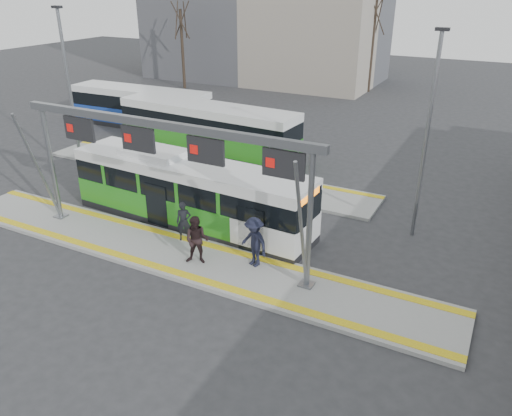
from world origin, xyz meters
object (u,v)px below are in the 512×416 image
Objects in this scene: passenger_b at (197,240)px; passenger_c at (254,242)px; hero_bus at (190,193)px; passenger_a at (184,221)px; gantry at (163,149)px.

passenger_c reaches higher than passenger_b.
hero_bus is 5.84× the size of passenger_c.
passenger_a is 1.97m from passenger_b.
passenger_b is 2.14m from passenger_c.
gantry is at bearing -129.92° from passenger_a.
hero_bus is at bearing 82.91° from passenger_a.
gantry is at bearing 144.26° from passenger_b.
hero_bus is at bearing 173.78° from passenger_c.
hero_bus is 6.03× the size of passenger_b.
hero_bus is 3.83m from passenger_b.
hero_bus is at bearing 107.46° from passenger_b.
passenger_a is at bearing -61.08° from hero_bus.
gantry is 6.61× the size of passenger_c.
hero_bus is 4.85m from passenger_c.
gantry is 1.13× the size of hero_bus.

